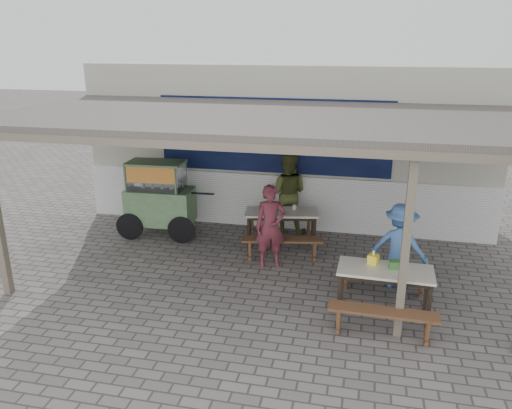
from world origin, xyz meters
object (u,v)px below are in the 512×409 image
object	(u,v)px
table_right	(385,274)
bench_right_wall	(384,274)
patron_right_table	(400,246)
bench_left_wall	(281,218)
vendor_cart	(159,196)
bench_right_street	(383,317)
bench_left_street	(282,244)
donation_box	(396,265)
condiment_jar	(294,207)
table_left	(282,215)
patron_wall_side	(287,193)
patron_street_side	(271,226)
tissue_box	(373,259)
condiment_bowl	(273,208)

from	to	relation	value
table_right	bench_right_wall	xyz separation A→B (m)	(0.02, 0.70, -0.33)
bench_right_wall	patron_right_table	size ratio (longest dim) A/B	1.02
bench_left_wall	vendor_cart	bearing A→B (deg)	-176.48
bench_right_street	patron_right_table	distance (m)	1.73
bench_left_street	vendor_cart	bearing A→B (deg)	153.78
donation_box	vendor_cart	bearing A→B (deg)	154.29
condiment_jar	donation_box	bearing A→B (deg)	-52.20
table_left	bench_left_wall	distance (m)	0.78
bench_left_wall	patron_wall_side	bearing A→B (deg)	38.79
patron_street_side	tissue_box	world-z (taller)	patron_street_side
bench_right_street	donation_box	xyz separation A→B (m)	(0.16, 0.75, 0.47)
bench_left_wall	patron_right_table	bearing A→B (deg)	-51.60
bench_right_street	condiment_jar	world-z (taller)	condiment_jar
table_right	bench_right_street	world-z (taller)	table_right
patron_street_side	tissue_box	xyz separation A→B (m)	(1.82, -1.17, 0.05)
patron_right_table	bench_right_street	bearing A→B (deg)	95.79
bench_right_wall	vendor_cart	world-z (taller)	vendor_cart
table_left	table_right	distance (m)	3.00
patron_street_side	bench_right_street	bearing A→B (deg)	-64.03
patron_street_side	donation_box	xyz separation A→B (m)	(2.14, -1.28, 0.04)
patron_street_side	donation_box	size ratio (longest dim) A/B	8.15
bench_right_wall	vendor_cart	size ratio (longest dim) A/B	0.75
bench_right_wall	patron_wall_side	xyz separation A→B (m)	(-2.00, 2.40, 0.54)
patron_wall_side	donation_box	world-z (taller)	patron_wall_side
bench_left_wall	bench_right_wall	xyz separation A→B (m)	(2.12, -2.27, -0.00)
bench_left_wall	tissue_box	xyz separation A→B (m)	(1.91, -2.81, 0.48)
table_right	donation_box	bearing A→B (deg)	20.16
patron_wall_side	patron_right_table	distance (m)	3.10
donation_box	condiment_jar	distance (m)	3.06
table_right	patron_wall_side	xyz separation A→B (m)	(-1.98, 3.10, 0.21)
vendor_cart	condiment_jar	distance (m)	2.86
table_right	bench_right_street	distance (m)	0.78
bench_left_street	patron_right_table	distance (m)	2.20
donation_box	table_right	bearing A→B (deg)	-161.77
bench_left_wall	table_right	world-z (taller)	table_right
table_left	bench_left_street	xyz separation A→B (m)	(0.14, -0.70, -0.33)
table_right	tissue_box	world-z (taller)	tissue_box
patron_wall_side	condiment_jar	xyz separation A→B (m)	(0.25, -0.64, -0.08)
table_left	tissue_box	distance (m)	2.76
table_left	condiment_bowl	bearing A→B (deg)	150.73
bench_right_wall	patron_street_side	distance (m)	2.16
table_left	table_right	world-z (taller)	same
patron_street_side	condiment_jar	size ratio (longest dim) A/B	18.50
patron_street_side	donation_box	world-z (taller)	patron_street_side
table_left	condiment_bowl	world-z (taller)	condiment_bowl
bench_left_street	bench_right_street	size ratio (longest dim) A/B	1.02
condiment_jar	bench_right_wall	bearing A→B (deg)	-45.05
table_right	condiment_bowl	xyz separation A→B (m)	(-2.14, 2.33, 0.10)
table_right	patron_right_table	distance (m)	0.99
bench_left_street	table_right	size ratio (longest dim) A/B	1.09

